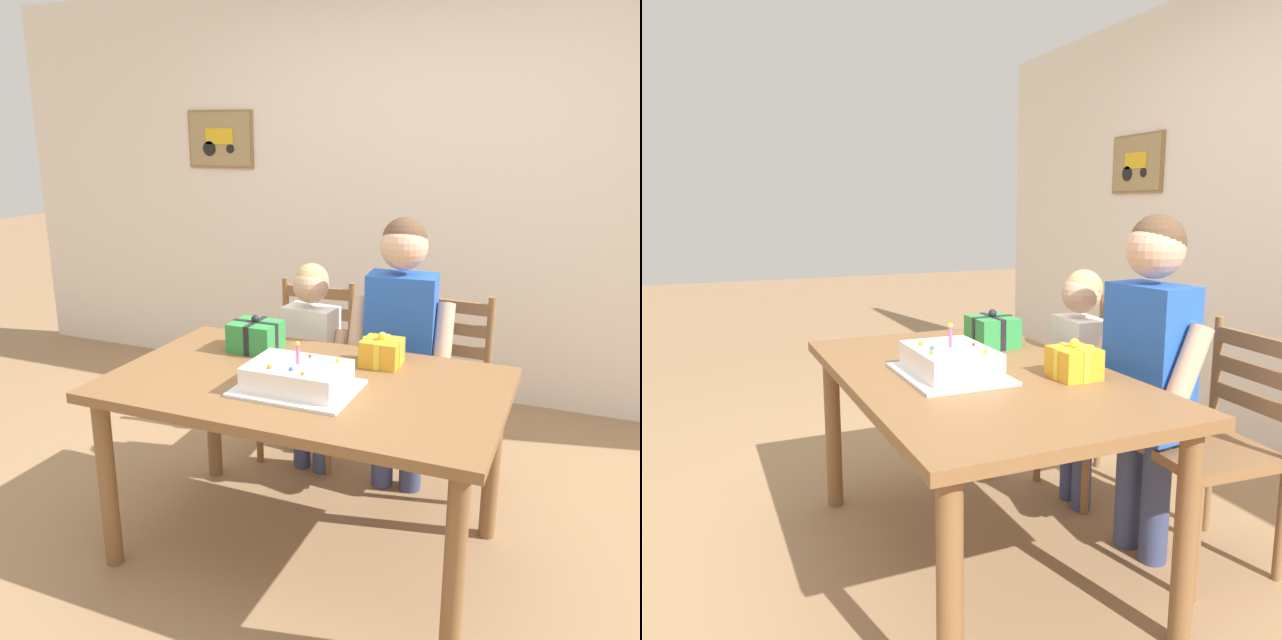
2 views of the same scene
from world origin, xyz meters
The scene contains 9 objects.
ground_plane centered at (0.00, 0.00, 0.00)m, with size 20.00×20.00×0.00m, color #997551.
dining_table centered at (0.00, 0.00, 0.66)m, with size 1.53×0.93×0.76m.
birthday_cake centered at (0.01, -0.11, 0.81)m, with size 0.44×0.34×0.19m.
gift_box_red_large centered at (-0.35, 0.24, 0.82)m, with size 0.21×0.18×0.16m.
gift_box_beside_cake centered at (0.22, 0.28, 0.81)m, with size 0.16×0.15×0.14m.
chair_left centered at (-0.36, 0.83, 0.47)m, with size 0.44×0.44×0.92m.
chair_right centered at (0.36, 0.83, 0.47)m, with size 0.45×0.45×0.92m.
child_older centered at (0.20, 0.63, 0.81)m, with size 0.50×0.29×1.33m.
child_younger centered at (-0.25, 0.63, 0.66)m, with size 0.40×0.24×1.08m.
Camera 2 is at (2.01, -0.94, 1.35)m, focal length 35.17 mm.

